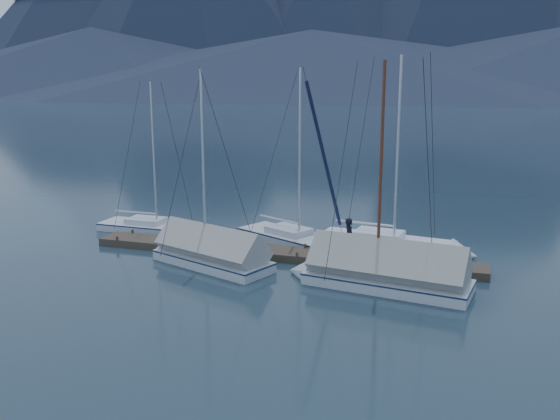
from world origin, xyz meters
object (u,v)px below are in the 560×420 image
at_px(sailboat_open_left, 165,229).
at_px(sailboat_open_right, 405,247).
at_px(sailboat_covered_far, 204,254).
at_px(person, 349,238).
at_px(sailboat_covered_near, 373,274).
at_px(sailboat_open_mid, 307,243).

distance_m(sailboat_open_left, sailboat_open_right, 12.46).
xyz_separation_m(sailboat_covered_far, person, (6.09, 1.72, 0.76)).
bearing_deg(person, sailboat_covered_near, -168.13).
bearing_deg(sailboat_covered_near, sailboat_covered_far, 175.23).
bearing_deg(sailboat_covered_far, person, 15.79).
relative_size(sailboat_open_right, person, 5.66).
bearing_deg(sailboat_open_right, person, -124.74).
distance_m(sailboat_open_left, person, 10.77).
bearing_deg(sailboat_covered_far, sailboat_open_mid, 48.08).
xyz_separation_m(sailboat_open_right, sailboat_covered_far, (-8.18, -4.73, 0.27)).
xyz_separation_m(sailboat_covered_near, sailboat_covered_far, (-7.50, 0.63, -0.03)).
bearing_deg(sailboat_open_left, sailboat_covered_near, -23.14).
height_order(sailboat_open_right, sailboat_covered_far, sailboat_open_right).
xyz_separation_m(sailboat_open_left, sailboat_covered_near, (11.79, -5.04, 0.32)).
bearing_deg(sailboat_covered_far, sailboat_covered_near, -4.77).
height_order(sailboat_open_left, sailboat_covered_far, sailboat_covered_far).
bearing_deg(sailboat_open_mid, sailboat_open_right, 9.10).
bearing_deg(sailboat_open_left, person, -14.54).
relative_size(sailboat_open_left, sailboat_covered_near, 0.90).
bearing_deg(person, sailboat_open_mid, 28.36).
bearing_deg(person, sailboat_open_right, -53.96).
xyz_separation_m(sailboat_open_mid, sailboat_covered_far, (-3.59, -4.00, 0.29)).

